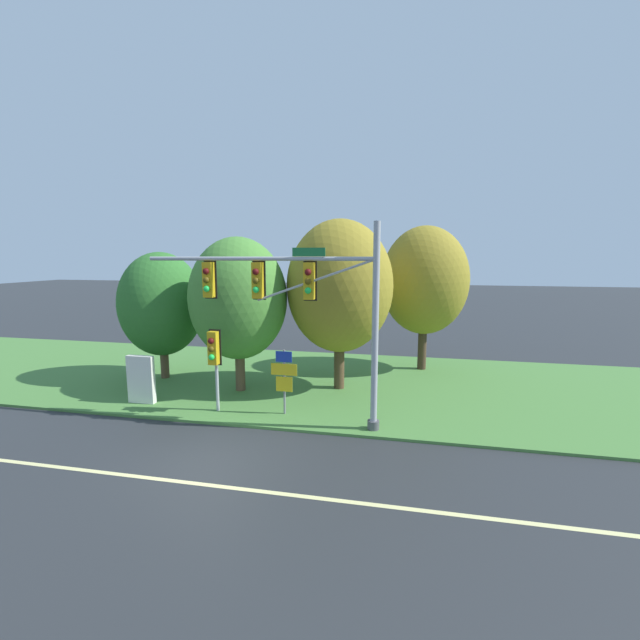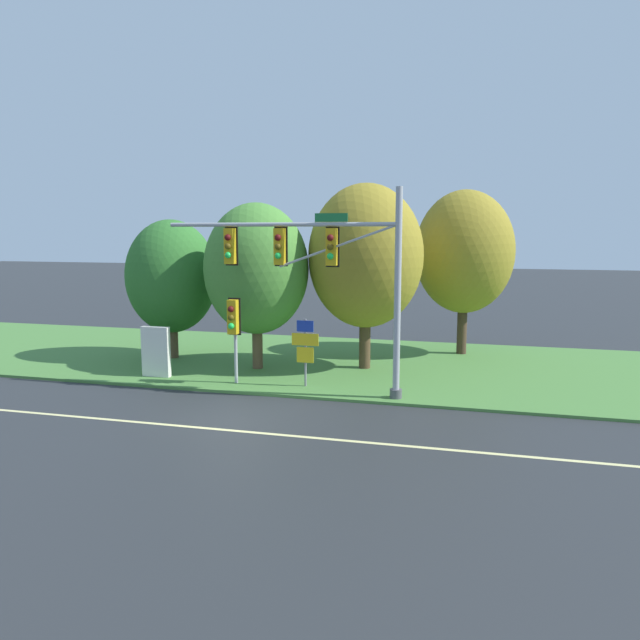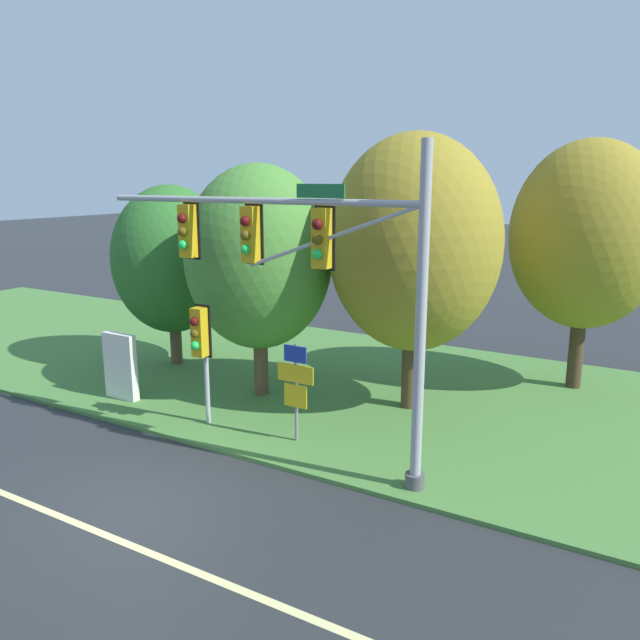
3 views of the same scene
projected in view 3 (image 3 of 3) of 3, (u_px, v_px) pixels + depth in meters
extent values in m
plane|color=#282B2D|center=(140.00, 501.00, 12.36)|extent=(160.00, 160.00, 0.00)
cube|color=beige|center=(91.00, 529.00, 11.35)|extent=(36.00, 0.16, 0.01)
cube|color=#477A38|center=(339.00, 383.00, 19.29)|extent=(48.00, 11.50, 0.10)
cylinder|color=#9EA0A5|center=(421.00, 324.00, 11.93)|extent=(0.22, 0.22, 6.85)
cylinder|color=#4C4C51|center=(415.00, 480.00, 12.66)|extent=(0.40, 0.40, 0.30)
cylinder|color=#9EA0A5|center=(249.00, 200.00, 13.39)|extent=(7.99, 0.14, 0.14)
cylinder|color=#9EA0A5|center=(330.00, 238.00, 12.56)|extent=(4.02, 0.08, 1.48)
cube|color=gold|center=(322.00, 239.00, 12.67)|extent=(0.34, 0.28, 1.22)
cube|color=black|center=(325.00, 238.00, 12.80)|extent=(0.46, 0.04, 1.34)
sphere|color=#4C0C0C|center=(317.00, 224.00, 12.45)|extent=(0.22, 0.22, 0.22)
sphere|color=#51420C|center=(317.00, 239.00, 12.52)|extent=(0.22, 0.22, 0.22)
sphere|color=green|center=(317.00, 254.00, 12.59)|extent=(0.22, 0.22, 0.22)
cube|color=gold|center=(250.00, 235.00, 13.56)|extent=(0.34, 0.28, 1.22)
cube|color=black|center=(255.00, 234.00, 13.69)|extent=(0.46, 0.04, 1.34)
sphere|color=#4C0C0C|center=(245.00, 221.00, 13.34)|extent=(0.22, 0.22, 0.22)
sphere|color=#51420C|center=(245.00, 235.00, 13.40)|extent=(0.22, 0.22, 0.22)
sphere|color=green|center=(246.00, 249.00, 13.47)|extent=(0.22, 0.22, 0.22)
cube|color=gold|center=(188.00, 231.00, 14.44)|extent=(0.34, 0.28, 1.22)
cube|color=black|center=(192.00, 231.00, 14.58)|extent=(0.46, 0.04, 1.34)
sphere|color=#4C0C0C|center=(182.00, 218.00, 14.22)|extent=(0.22, 0.22, 0.22)
sphere|color=#51420C|center=(182.00, 232.00, 14.29)|extent=(0.22, 0.22, 0.22)
sphere|color=green|center=(183.00, 245.00, 14.36)|extent=(0.22, 0.22, 0.22)
cube|color=#196B33|center=(320.00, 191.00, 12.42)|extent=(1.10, 0.04, 0.28)
cylinder|color=#9EA0A5|center=(206.00, 367.00, 15.71)|extent=(0.12, 0.12, 3.00)
cube|color=gold|center=(199.00, 332.00, 15.34)|extent=(0.34, 0.28, 1.22)
cube|color=black|center=(204.00, 331.00, 15.47)|extent=(0.46, 0.04, 1.34)
sphere|color=#4C0C0C|center=(194.00, 322.00, 15.12)|extent=(0.22, 0.22, 0.22)
sphere|color=#51420C|center=(195.00, 334.00, 15.19)|extent=(0.22, 0.22, 0.22)
sphere|color=green|center=(195.00, 346.00, 15.25)|extent=(0.22, 0.22, 0.22)
cylinder|color=slate|center=(296.00, 393.00, 14.69)|extent=(0.08, 0.08, 2.40)
cube|color=#193399|center=(295.00, 354.00, 14.45)|extent=(0.60, 0.03, 0.40)
cube|color=gold|center=(295.00, 374.00, 14.56)|extent=(0.97, 0.03, 0.43)
cube|color=gold|center=(296.00, 396.00, 14.68)|extent=(0.62, 0.03, 0.55)
cylinder|color=brown|center=(175.00, 328.00, 20.94)|extent=(0.39, 0.39, 2.47)
ellipsoid|color=#2D6B28|center=(172.00, 260.00, 20.42)|extent=(3.87, 3.87, 4.83)
cylinder|color=brown|center=(261.00, 346.00, 17.91)|extent=(0.41, 0.41, 2.85)
ellipsoid|color=#478433|center=(259.00, 257.00, 17.34)|extent=(4.12, 4.12, 5.15)
cylinder|color=#4C3823|center=(411.00, 350.00, 16.81)|extent=(0.45, 0.45, 3.24)
ellipsoid|color=olive|center=(414.00, 243.00, 16.18)|extent=(4.52, 4.52, 5.65)
cylinder|color=#423021|center=(578.00, 332.00, 18.44)|extent=(0.43, 0.43, 3.36)
ellipsoid|color=olive|center=(587.00, 235.00, 17.80)|extent=(4.32, 4.32, 5.40)
cube|color=silver|center=(121.00, 366.00, 17.61)|extent=(1.10, 0.24, 1.90)
cube|color=#4C4C51|center=(113.00, 394.00, 18.01)|extent=(0.10, 0.20, 0.10)
cube|color=#4C4C51|center=(133.00, 399.00, 17.62)|extent=(0.10, 0.20, 0.10)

